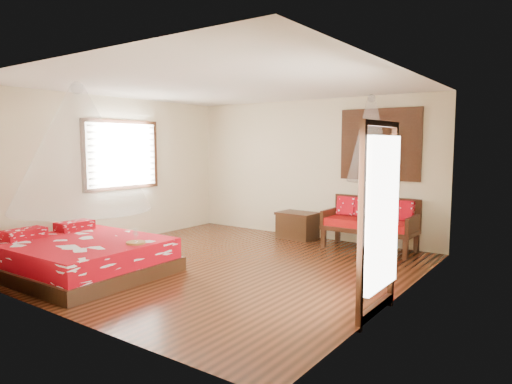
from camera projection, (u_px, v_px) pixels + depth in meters
room at (224, 177)px, 7.10m from camera, size 5.54×5.54×2.84m
bed at (83, 257)px, 6.72m from camera, size 2.24×2.04×0.65m
daybed at (371, 221)px, 8.25m from camera, size 1.63×0.73×0.94m
storage_chest at (298, 225)px, 9.26m from camera, size 0.80×0.60×0.53m
shutter_panel at (380, 145)px, 8.39m from camera, size 1.52×0.06×1.32m
window_left at (122, 155)px, 8.80m from camera, size 0.10×1.74×1.34m
glazed_door at (378, 220)px, 5.07m from camera, size 0.08×1.02×2.16m
wine_tray at (136, 240)px, 6.46m from camera, size 0.27×0.27×0.22m
mosquito_net_main at (80, 148)px, 6.54m from camera, size 1.98×1.98×1.80m
mosquito_net_daybed at (370, 139)px, 8.00m from camera, size 0.80×0.80×1.50m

